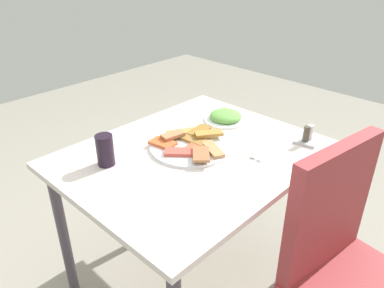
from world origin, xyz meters
name	(u,v)px	position (x,y,z in m)	size (l,w,h in m)	color
ground_plane	(193,279)	(0.00, 0.00, 0.00)	(6.00, 6.00, 0.00)	gray
dining_table	(193,171)	(0.00, 0.00, 0.63)	(1.01, 0.81, 0.72)	silver
dining_chair	(349,265)	(-0.05, 0.66, 0.53)	(0.48, 0.48, 0.93)	#A0353A
pide_platter	(191,144)	(-0.03, -0.04, 0.73)	(0.34, 0.34, 0.04)	white
salad_plate_greens	(226,117)	(-0.33, -0.10, 0.74)	(0.21, 0.21, 0.05)	white
soda_can	(105,150)	(0.29, -0.17, 0.78)	(0.07, 0.07, 0.12)	black
paper_napkin	(261,150)	(-0.20, 0.19, 0.72)	(0.14, 0.14, 0.00)	white
fork	(257,148)	(-0.20, 0.17, 0.72)	(0.17, 0.02, 0.01)	silver
spoon	(265,151)	(-0.20, 0.21, 0.72)	(0.17, 0.01, 0.01)	silver
condiment_caddy	(307,137)	(-0.40, 0.29, 0.74)	(0.10, 0.10, 0.08)	#B2B2B7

